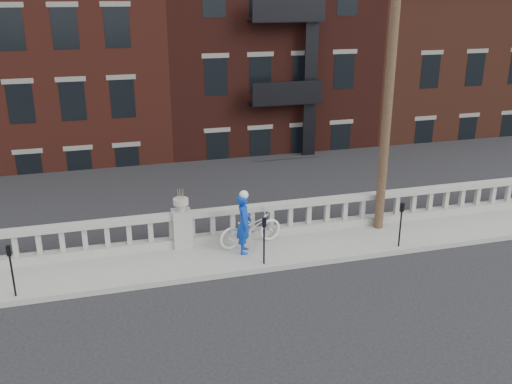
# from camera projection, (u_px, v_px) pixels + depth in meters

# --- Properties ---
(ground) EXTENTS (120.00, 120.00, 0.00)m
(ground) POSITION_uv_depth(u_px,v_px,m) (209.00, 320.00, 13.34)
(ground) COLOR black
(ground) RESTS_ON ground
(sidewalk) EXTENTS (32.00, 2.20, 0.15)m
(sidewalk) POSITION_uv_depth(u_px,v_px,m) (188.00, 261.00, 16.03)
(sidewalk) COLOR gray
(sidewalk) RESTS_ON ground
(balustrade) EXTENTS (28.00, 0.34, 1.03)m
(balustrade) POSITION_uv_depth(u_px,v_px,m) (182.00, 230.00, 16.70)
(balustrade) COLOR gray
(balustrade) RESTS_ON sidewalk
(planter_pedestal) EXTENTS (0.55, 0.55, 1.76)m
(planter_pedestal) POSITION_uv_depth(u_px,v_px,m) (182.00, 224.00, 16.64)
(planter_pedestal) COLOR gray
(planter_pedestal) RESTS_ON sidewalk
(lower_level) EXTENTS (80.00, 44.00, 20.80)m
(lower_level) POSITION_uv_depth(u_px,v_px,m) (140.00, 72.00, 33.46)
(lower_level) COLOR #605E59
(lower_level) RESTS_ON ground
(utility_pole) EXTENTS (1.60, 0.28, 10.00)m
(utility_pole) POSITION_uv_depth(u_px,v_px,m) (391.00, 65.00, 16.42)
(utility_pole) COLOR #422D1E
(utility_pole) RESTS_ON sidewalk
(parking_meter_c) EXTENTS (0.10, 0.09, 1.36)m
(parking_meter_c) POSITION_uv_depth(u_px,v_px,m) (11.00, 265.00, 13.81)
(parking_meter_c) COLOR black
(parking_meter_c) RESTS_ON sidewalk
(parking_meter_d) EXTENTS (0.10, 0.09, 1.36)m
(parking_meter_d) POSITION_uv_depth(u_px,v_px,m) (264.00, 236.00, 15.46)
(parking_meter_d) COLOR black
(parking_meter_d) RESTS_ON sidewalk
(parking_meter_e) EXTENTS (0.10, 0.09, 1.36)m
(parking_meter_e) POSITION_uv_depth(u_px,v_px,m) (401.00, 220.00, 16.52)
(parking_meter_e) COLOR black
(parking_meter_e) RESTS_ON sidewalk
(bicycle) EXTENTS (2.11, 1.14, 1.05)m
(bicycle) POSITION_uv_depth(u_px,v_px,m) (250.00, 228.00, 16.76)
(bicycle) COLOR silver
(bicycle) RESTS_ON sidewalk
(cyclist) EXTENTS (0.59, 0.74, 1.77)m
(cyclist) POSITION_uv_depth(u_px,v_px,m) (244.00, 224.00, 16.15)
(cyclist) COLOR #0B35A9
(cyclist) RESTS_ON sidewalk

